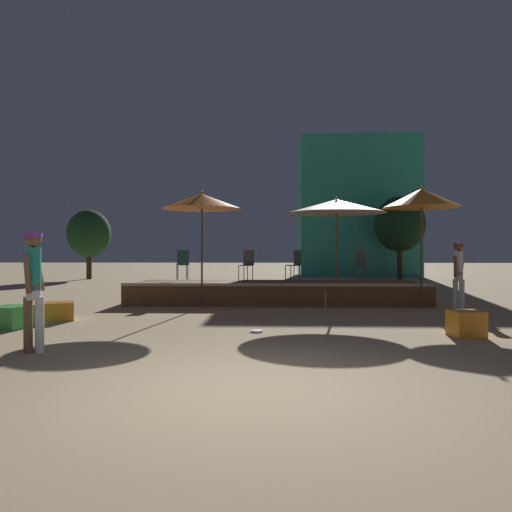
% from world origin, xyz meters
% --- Properties ---
extents(ground_plane, '(120.00, 120.00, 0.00)m').
position_xyz_m(ground_plane, '(0.00, 0.00, 0.00)').
color(ground_plane, tan).
extents(wooden_deck, '(8.51, 3.05, 0.64)m').
position_xyz_m(wooden_deck, '(0.46, 9.69, 0.28)').
color(wooden_deck, brown).
rests_on(wooden_deck, ground).
extents(patio_umbrella_0, '(2.11, 2.11, 3.12)m').
position_xyz_m(patio_umbrella_0, '(-1.53, 7.92, 2.83)').
color(patio_umbrella_0, brown).
rests_on(patio_umbrella_0, ground).
extents(patio_umbrella_1, '(2.67, 2.67, 2.99)m').
position_xyz_m(patio_umbrella_1, '(2.08, 8.29, 2.72)').
color(patio_umbrella_1, brown).
rests_on(patio_umbrella_1, ground).
extents(patio_umbrella_2, '(2.00, 2.00, 3.23)m').
position_xyz_m(patio_umbrella_2, '(4.26, 7.94, 2.90)').
color(patio_umbrella_2, brown).
rests_on(patio_umbrella_2, ground).
extents(cube_seat_0, '(0.79, 0.79, 0.40)m').
position_xyz_m(cube_seat_0, '(-4.31, 5.45, 0.20)').
color(cube_seat_0, orange).
rests_on(cube_seat_0, ground).
extents(cube_seat_1, '(0.77, 0.77, 0.44)m').
position_xyz_m(cube_seat_1, '(-4.77, 4.29, 0.22)').
color(cube_seat_1, '#4CC651').
rests_on(cube_seat_1, ground).
extents(cube_seat_2, '(0.68, 0.68, 0.42)m').
position_xyz_m(cube_seat_2, '(1.64, 8.51, 0.21)').
color(cube_seat_2, yellow).
rests_on(cube_seat_2, ground).
extents(cube_seat_3, '(0.58, 0.58, 0.46)m').
position_xyz_m(cube_seat_3, '(3.77, 3.62, 0.23)').
color(cube_seat_3, orange).
rests_on(cube_seat_3, ground).
extents(person_0, '(0.41, 0.38, 1.72)m').
position_xyz_m(person_0, '(5.05, 7.46, 0.97)').
color(person_0, white).
rests_on(person_0, ground).
extents(person_1, '(0.30, 0.55, 1.79)m').
position_xyz_m(person_1, '(-3.19, 1.98, 1.02)').
color(person_1, brown).
rests_on(person_1, ground).
extents(bistro_chair_0, '(0.46, 0.46, 0.90)m').
position_xyz_m(bistro_chair_0, '(-0.40, 9.46, 1.19)').
color(bistro_chair_0, '#47474C').
rests_on(bistro_chair_0, wooden_deck).
extents(bistro_chair_1, '(0.48, 0.48, 0.90)m').
position_xyz_m(bistro_chair_1, '(2.85, 9.21, 1.19)').
color(bistro_chair_1, '#47474C').
rests_on(bistro_chair_1, wooden_deck).
extents(bistro_chair_2, '(0.47, 0.46, 0.90)m').
position_xyz_m(bistro_chair_2, '(1.01, 9.52, 1.19)').
color(bistro_chair_2, '#2D3338').
rests_on(bistro_chair_2, wooden_deck).
extents(bistro_chair_3, '(0.43, 0.43, 0.90)m').
position_xyz_m(bistro_chair_3, '(-2.39, 9.78, 1.19)').
color(bistro_chair_3, '#1E4C47').
rests_on(bistro_chair_3, wooden_deck).
extents(frisbee_disc, '(0.24, 0.24, 0.03)m').
position_xyz_m(frisbee_disc, '(0.06, 4.00, 0.02)').
color(frisbee_disc, white).
rests_on(frisbee_disc, ground).
extents(background_tree_0, '(2.71, 2.71, 4.46)m').
position_xyz_m(background_tree_0, '(7.19, 21.85, 2.96)').
color(background_tree_0, '#3D2B1C').
rests_on(background_tree_0, ground).
extents(background_tree_1, '(2.33, 2.33, 3.75)m').
position_xyz_m(background_tree_1, '(-9.62, 21.39, 2.45)').
color(background_tree_1, '#3D2B1C').
rests_on(background_tree_1, ground).
extents(distant_building, '(7.08, 3.81, 8.36)m').
position_xyz_m(distant_building, '(5.53, 25.64, 4.18)').
color(distant_building, teal).
rests_on(distant_building, ground).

